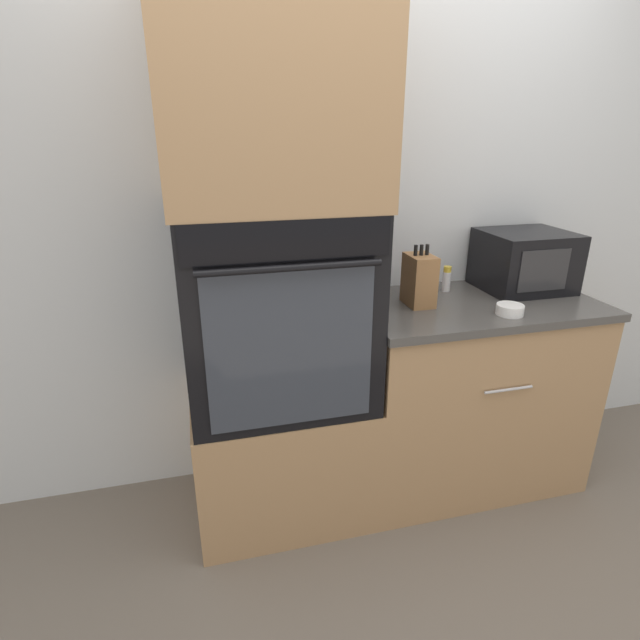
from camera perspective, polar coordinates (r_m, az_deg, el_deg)
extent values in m
plane|color=#6B6056|center=(2.37, 6.90, -22.94)|extent=(12.00, 12.00, 0.00)
cube|color=silver|center=(2.34, 2.65, 11.39)|extent=(8.00, 0.05, 2.50)
cube|color=#A87F56|center=(2.33, -4.48, -14.54)|extent=(0.75, 0.60, 0.58)
cube|color=black|center=(2.01, -5.03, 1.53)|extent=(0.73, 0.59, 0.79)
cube|color=black|center=(1.64, -3.61, 9.01)|extent=(0.70, 0.01, 0.13)
cube|color=#3FBFF2|center=(1.63, -3.58, 8.99)|extent=(0.09, 0.00, 0.03)
cube|color=#333842|center=(1.76, -3.32, -3.41)|extent=(0.60, 0.01, 0.60)
cylinder|color=black|center=(1.63, -3.33, 5.95)|extent=(0.62, 0.02, 0.02)
cube|color=#A87F56|center=(1.90, -5.91, 25.82)|extent=(0.75, 0.60, 0.87)
cube|color=#A87F56|center=(2.53, 16.22, -8.17)|extent=(1.06, 0.60, 0.89)
cube|color=#474442|center=(2.34, 17.36, 1.71)|extent=(1.08, 0.63, 0.03)
cylinder|color=#B7B7BC|center=(2.21, 20.75, -7.45)|extent=(0.22, 0.01, 0.01)
cube|color=black|center=(2.56, 22.30, 6.30)|extent=(0.40, 0.34, 0.27)
cube|color=#28282B|center=(2.41, 24.23, 5.18)|extent=(0.25, 0.01, 0.19)
cube|color=olive|center=(2.20, 11.27, 4.49)|extent=(0.11, 0.16, 0.22)
cylinder|color=black|center=(2.15, 10.88, 7.83)|extent=(0.02, 0.02, 0.04)
cylinder|color=black|center=(2.16, 11.52, 7.85)|extent=(0.02, 0.02, 0.04)
cylinder|color=black|center=(2.17, 12.15, 7.87)|extent=(0.02, 0.02, 0.04)
cylinder|color=white|center=(2.20, 20.88, 1.12)|extent=(0.11, 0.11, 0.04)
cylinder|color=silver|center=(2.37, 10.89, 3.72)|extent=(0.06, 0.06, 0.06)
cylinder|color=red|center=(2.36, 10.96, 4.56)|extent=(0.05, 0.05, 0.02)
cylinder|color=silver|center=(2.43, 14.24, 4.30)|extent=(0.04, 0.04, 0.09)
cylinder|color=gold|center=(2.41, 14.37, 5.65)|extent=(0.04, 0.04, 0.03)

